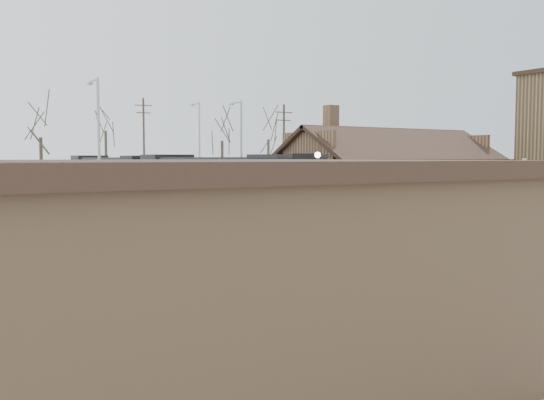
% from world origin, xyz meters
% --- Properties ---
extents(ground, '(140.00, 140.00, 0.00)m').
position_xyz_m(ground, '(0.00, 0.00, 0.00)').
color(ground, '#A19C91').
rests_on(ground, ground).
extents(road, '(60.00, 9.00, 0.03)m').
position_xyz_m(road, '(0.00, 0.00, 0.01)').
color(road, '#5A5A5F').
rests_on(road, ground).
extents(track_main, '(3.40, 90.00, 0.24)m').
position_xyz_m(track_main, '(0.00, 15.00, 0.07)').
color(track_main, '#A19C91').
rests_on(track_main, ground).
extents(track_siding, '(3.40, 90.00, 0.24)m').
position_xyz_m(track_siding, '(-4.50, 15.00, 0.07)').
color(track_siding, '#A19C91').
rests_on(track_siding, ground).
extents(depot, '(15.20, 9.31, 7.90)m').
position_xyz_m(depot, '(11.99, 12.00, 2.41)').
color(depot, '#A27754').
rests_on(depot, ground).
extents(commercial_building, '(12.40, 10.40, 4.30)m').
position_xyz_m(commercial_building, '(-13.00, -8.00, 2.16)').
color(commercial_building, '#A27754').
rests_on(commercial_building, ground).
extents(locomotive_lead, '(3.08, 20.61, 4.58)m').
position_xyz_m(locomotive_lead, '(0.00, 13.74, 2.40)').
color(locomotive_lead, black).
rests_on(locomotive_lead, ground).
extents(locomotive_trailing, '(3.08, 20.61, 4.33)m').
position_xyz_m(locomotive_trailing, '(0.00, 34.62, 2.40)').
color(locomotive_trailing, black).
rests_on(locomotive_trailing, ground).
extents(crossbuck_near, '(1.23, 0.32, 4.32)m').
position_xyz_m(crossbuck_near, '(2.38, -5.41, 2.01)').
color(crossbuck_near, '#A5A8AD').
rests_on(crossbuck_near, ground).
extents(crossbuck_far, '(1.09, 0.36, 3.86)m').
position_xyz_m(crossbuck_far, '(-6.21, 5.34, 1.83)').
color(crossbuck_far, '#A5A8AD').
rests_on(crossbuck_far, ground).
extents(streetlight_a, '(0.25, 2.04, 9.29)m').
position_xyz_m(streetlight_a, '(-6.45, 18.44, 5.18)').
color(streetlight_a, '#A5A8AD').
rests_on(streetlight_a, ground).
extents(streetlight_b, '(0.25, 2.04, 8.95)m').
position_xyz_m(streetlight_b, '(6.66, 23.73, 5.01)').
color(streetlight_b, '#A5A8AD').
rests_on(streetlight_b, ground).
extents(streetlight_c, '(0.25, 2.04, 9.87)m').
position_xyz_m(streetlight_c, '(8.80, 36.10, 5.48)').
color(streetlight_c, '#A5A8AD').
rests_on(streetlight_c, ground).
extents(utility_pole_b, '(2.00, 0.24, 10.86)m').
position_xyz_m(utility_pole_b, '(6.16, 44.55, 5.66)').
color(utility_pole_b, '#382D23').
rests_on(utility_pole_b, ground).
extents(utility_pole_c, '(2.00, 0.24, 9.76)m').
position_xyz_m(utility_pole_c, '(16.66, 32.52, 5.11)').
color(utility_pole_c, '#382D23').
rests_on(utility_pole_c, ground).
extents(tree_b, '(4.15, 4.15, 10.16)m').
position_xyz_m(tree_b, '(-5.74, 39.08, 7.23)').
color(tree_b, '#382D23').
rests_on(tree_b, ground).
extents(tree_c, '(4.96, 4.96, 12.16)m').
position_xyz_m(tree_c, '(3.55, 49.86, 8.66)').
color(tree_c, '#382D23').
rests_on(tree_c, ground).
extents(tree_d, '(4.14, 4.14, 10.14)m').
position_xyz_m(tree_d, '(13.15, 39.43, 7.22)').
color(tree_d, '#382D23').
rests_on(tree_d, ground).
extents(tree_e, '(4.33, 4.33, 10.60)m').
position_xyz_m(tree_e, '(20.01, 40.94, 7.55)').
color(tree_e, '#382D23').
rests_on(tree_e, ground).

